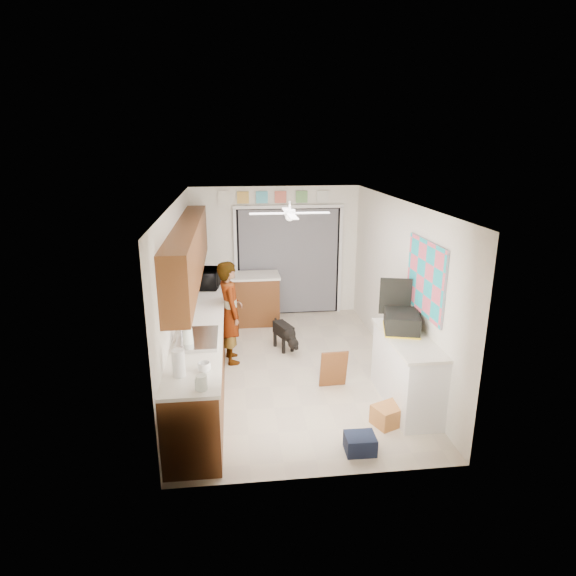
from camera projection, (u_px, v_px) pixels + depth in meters
name	position (u px, v px, depth m)	size (l,w,h in m)	color
floor	(291.00, 368.00, 7.30)	(5.00, 5.00, 0.00)	#BBAC97
ceiling	(291.00, 202.00, 6.57)	(5.00, 5.00, 0.00)	white
wall_back	(275.00, 252.00, 9.31)	(3.20, 3.20, 0.00)	white
wall_front	(323.00, 366.00, 4.56)	(3.20, 3.20, 0.00)	white
wall_left	(178.00, 293.00, 6.76)	(5.00, 5.00, 0.00)	white
wall_right	(398.00, 286.00, 7.11)	(5.00, 5.00, 0.00)	white
left_base_cabinets	(203.00, 345.00, 7.03)	(0.60, 4.80, 0.90)	#5E3216
left_countertop	(202.00, 314.00, 6.89)	(0.62, 4.80, 0.04)	white
upper_cabinets	(189.00, 252.00, 6.81)	(0.32, 4.00, 0.80)	#5E3216
sink_basin	(197.00, 339.00, 5.93)	(0.50, 0.76, 0.06)	silver
faucet	(181.00, 333.00, 5.88)	(0.03, 0.03, 0.22)	silver
peninsula_base	(252.00, 300.00, 9.01)	(1.00, 0.60, 0.90)	#5E3216
peninsula_top	(251.00, 276.00, 8.88)	(1.04, 0.64, 0.04)	white
back_opening_recess	(288.00, 262.00, 9.37)	(2.00, 0.06, 2.10)	black
curtain_panel	(289.00, 262.00, 9.33)	(1.90, 0.03, 2.05)	slate
door_trim_left	(236.00, 264.00, 9.23)	(0.06, 0.04, 2.10)	white
door_trim_right	(340.00, 261.00, 9.45)	(0.06, 0.04, 2.10)	white
door_trim_head	(289.00, 207.00, 9.03)	(2.10, 0.04, 0.06)	white
header_frame_0	(243.00, 198.00, 8.91)	(0.22, 0.02, 0.22)	gold
header_frame_1	(262.00, 197.00, 8.95)	(0.22, 0.02, 0.22)	#4FB8D3
header_frame_2	(281.00, 197.00, 8.99)	(0.22, 0.02, 0.22)	#D76450
header_frame_3	(302.00, 197.00, 9.03)	(0.22, 0.02, 0.22)	#68A35D
header_frame_4	(323.00, 197.00, 9.08)	(0.22, 0.02, 0.22)	silver
route66_sign	(224.00, 198.00, 8.87)	(0.22, 0.02, 0.26)	silver
right_counter_base	(407.00, 372.00, 6.18)	(0.50, 1.40, 0.90)	white
right_counter_top	(408.00, 339.00, 6.04)	(0.54, 1.44, 0.04)	white
abstract_painting	(425.00, 278.00, 6.04)	(0.03, 1.15, 0.95)	#EA566E
ceiling_fan	(290.00, 213.00, 6.81)	(1.14, 1.14, 0.24)	white
microwave	(208.00, 278.00, 8.07)	(0.55, 0.38, 0.31)	black
soap_bottle	(188.00, 333.00, 5.71)	(0.13, 0.13, 0.34)	silver
cup	(204.00, 367.00, 5.10)	(0.14, 0.14, 0.11)	white
jar_a	(202.00, 383.00, 4.74)	(0.11, 0.11, 0.16)	silver
jar_b	(199.00, 385.00, 4.74)	(0.07, 0.07, 0.11)	silver
paper_towel_roll	(179.00, 363.00, 5.00)	(0.14, 0.14, 0.29)	white
suitcase	(402.00, 322.00, 6.21)	(0.43, 0.57, 0.24)	black
suitcase_rim	(401.00, 330.00, 6.25)	(0.44, 0.58, 0.02)	yellow
suitcase_lid	(395.00, 296.00, 6.42)	(0.42, 0.03, 0.50)	black
cardboard_box	(389.00, 415.00, 5.82)	(0.38, 0.29, 0.24)	#BC753B
navy_crate	(360.00, 443.00, 5.30)	(0.33, 0.28, 0.20)	#131B31
cabinet_door_panel	(334.00, 369.00, 6.64)	(0.38, 0.03, 0.57)	#5E3216
man	(230.00, 312.00, 7.33)	(0.58, 0.38, 1.60)	white
dog	(283.00, 335.00, 7.91)	(0.27, 0.63, 0.49)	black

